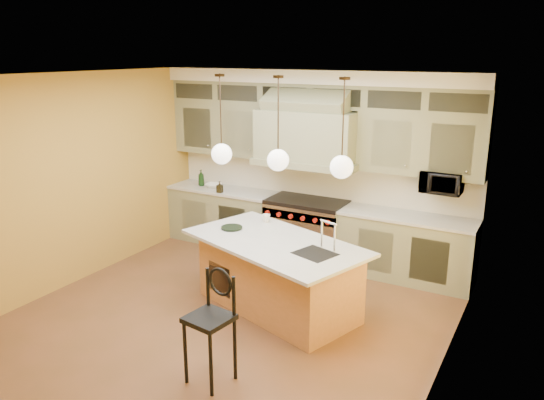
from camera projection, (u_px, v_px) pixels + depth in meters
The scene contains 18 objects.
floor at pixel (232, 315), 6.57m from camera, with size 5.00×5.00×0.00m, color brown.
ceiling at pixel (227, 76), 5.78m from camera, with size 5.00×5.00×0.00m, color white.
wall_back at pixel (318, 164), 8.28m from camera, with size 5.00×5.00×0.00m, color #B48831.
wall_front at pixel (50, 282), 4.07m from camera, with size 5.00×5.00×0.00m, color #B48831.
wall_left at pixel (78, 179), 7.34m from camera, with size 5.00×5.00×0.00m, color #B48831.
wall_right at pixel (451, 238), 5.01m from camera, with size 5.00×5.00×0.00m, color #B48831.
back_cabinetry at pixel (310, 169), 8.06m from camera, with size 5.00×0.77×2.90m.
range at pixel (307, 229), 8.24m from camera, with size 1.20×0.74×0.96m.
kitchen_island at pixel (278, 274), 6.63m from camera, with size 2.54×1.87×1.35m.
counter_stool at pixel (211, 320), 5.12m from camera, with size 0.46×0.46×1.15m.
microwave at pixel (442, 182), 7.16m from camera, with size 0.54×0.37×0.30m, color black.
oil_bottle_a at pixel (201, 178), 9.02m from camera, with size 0.11×0.11×0.28m, color #143313.
oil_bottle_b at pixel (220, 187), 8.59m from camera, with size 0.08×0.09×0.19m, color black.
fruit_bowl at pixel (213, 186), 8.94m from camera, with size 0.27×0.27×0.07m, color white.
cup at pixel (266, 218), 7.18m from camera, with size 0.11×0.11×0.10m, color white.
pendant_left at pixel (222, 152), 6.60m from camera, with size 0.26×0.26×1.11m.
pendant_center at pixel (278, 158), 6.23m from camera, with size 0.26×0.26×1.11m.
pendant_right at pixel (342, 164), 5.86m from camera, with size 0.26×0.26×1.11m.
Camera 1 is at (3.30, -4.95, 3.16)m, focal length 35.00 mm.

